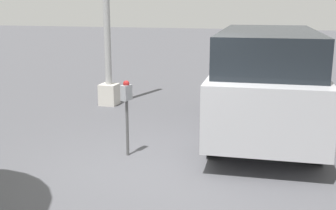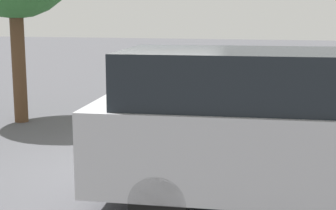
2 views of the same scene
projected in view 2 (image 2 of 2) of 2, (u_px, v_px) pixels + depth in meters
The scene contains 3 objects.
ground_plane at pixel (142, 165), 8.69m from camera, with size 80.00×80.00×0.00m, color #4C4C51.
parking_meter_near at pixel (174, 103), 9.04m from camera, with size 0.22×0.15×1.32m.
parked_van at pixel (293, 126), 6.46m from camera, with size 5.29×2.22×2.08m.
Camera 2 is at (2.35, -8.05, 2.56)m, focal length 55.00 mm.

